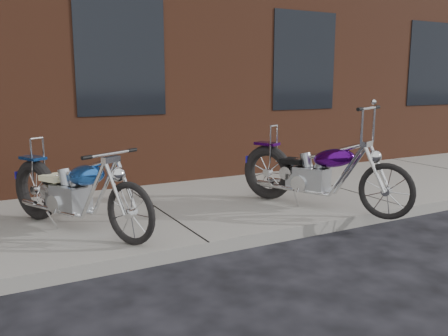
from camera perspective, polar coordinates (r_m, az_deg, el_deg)
ground at (r=5.12m, az=-1.79°, el=-10.53°), size 120.00×120.00×0.00m
sidewalk at (r=6.40m, az=-7.82°, el=-5.58°), size 22.00×3.00×0.15m
chopper_purple at (r=6.44m, az=11.24°, el=-0.86°), size 1.11×2.28×1.37m
chopper_blue at (r=5.62m, az=-17.43°, el=-3.01°), size 1.16×2.12×1.01m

